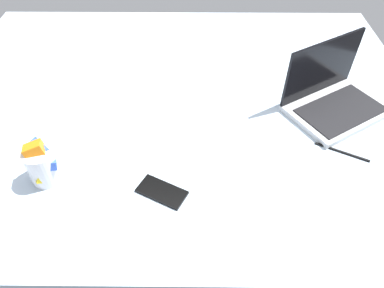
% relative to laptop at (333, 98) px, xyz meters
% --- Properties ---
extents(bed_mattress, '(1.80, 1.40, 0.18)m').
position_rel_laptop_xyz_m(bed_mattress, '(-0.55, 0.05, -0.13)').
color(bed_mattress, silver).
rests_on(bed_mattress, ground).
extents(laptop, '(0.40, 0.37, 0.23)m').
position_rel_laptop_xyz_m(laptop, '(0.00, 0.00, 0.00)').
color(laptop, '#B7BABC').
rests_on(laptop, bed_mattress).
extents(snack_cup, '(0.10, 0.11, 0.14)m').
position_rel_laptop_xyz_m(snack_cup, '(-0.92, -0.33, 0.02)').
color(snack_cup, silver).
rests_on(snack_cup, bed_mattress).
extents(cell_phone, '(0.16, 0.12, 0.01)m').
position_rel_laptop_xyz_m(cell_phone, '(-0.58, -0.38, -0.04)').
color(cell_phone, black).
rests_on(cell_phone, bed_mattress).
extents(charger_cable, '(0.15, 0.08, 0.01)m').
position_rel_laptop_xyz_m(charger_cable, '(-0.02, -0.22, -0.04)').
color(charger_cable, black).
rests_on(charger_cable, bed_mattress).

